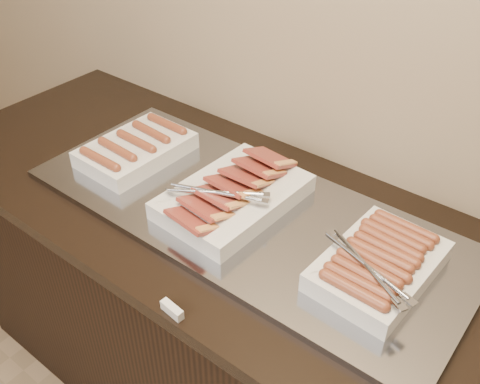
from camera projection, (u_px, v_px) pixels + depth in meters
name	position (u px, v px, depth m)	size (l,w,h in m)	color
counter	(241.00, 323.00, 1.69)	(2.06, 0.76, 0.90)	black
warming_tray	(244.00, 212.00, 1.41)	(1.20, 0.50, 0.02)	#90939D
dish_left	(136.00, 149.00, 1.59)	(0.22, 0.32, 0.07)	silver
dish_center	(233.00, 195.00, 1.40)	(0.28, 0.42, 0.09)	silver
dish_right	(378.00, 264.00, 1.19)	(0.27, 0.33, 0.08)	silver
label_holder	(172.00, 310.00, 1.14)	(0.06, 0.02, 0.02)	silver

